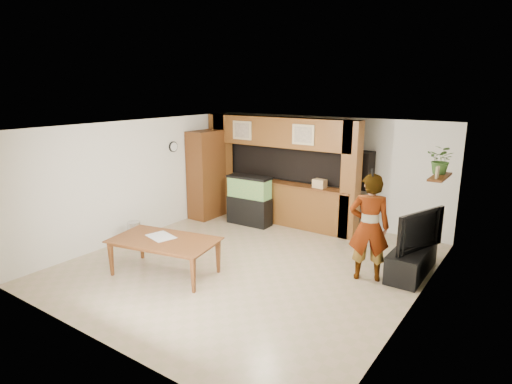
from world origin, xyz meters
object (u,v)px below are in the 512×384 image
Objects in this scene: dining_table at (164,257)px; aquarium at (249,201)px; pantry_cabinet at (206,175)px; television at (414,229)px; person at (369,227)px.

aquarium is at bearing 86.21° from dining_table.
dining_table is at bearing -61.25° from pantry_cabinet.
television reaches higher than dining_table.
aquarium is at bearing 4.47° from pantry_cabinet.
dining_table is at bearing -84.27° from aquarium.
dining_table is at bearing 145.43° from television.
pantry_cabinet is 1.17× the size of person.
pantry_cabinet is 1.38m from aquarium.
person reaches higher than dining_table.
television is (4.07, -0.66, 0.26)m from aquarium.
television is at bearing -11.33° from aquarium.
pantry_cabinet is 1.80× the size of television.
pantry_cabinet is 5.39m from television.
television is 0.65× the size of person.
person is (4.76, -1.23, -0.16)m from pantry_cabinet.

